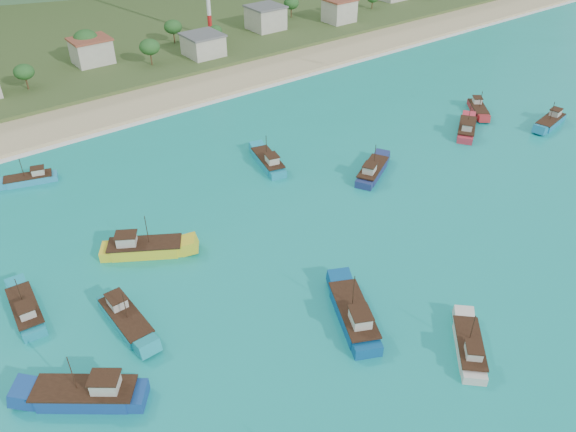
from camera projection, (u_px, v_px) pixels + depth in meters
ground at (393, 279)px, 79.17m from camera, size 600.00×600.00×0.00m
beach at (148, 101)px, 131.01m from camera, size 400.00×18.00×1.20m
land at (60, 37)px, 171.04m from camera, size 400.00×110.00×2.40m
surf_line at (167, 114)px, 124.78m from camera, size 400.00×2.50×0.08m
village at (134, 48)px, 147.89m from camera, size 211.76×28.82×6.63m
vegetation at (105, 51)px, 144.45m from camera, size 271.97×25.58×8.88m
boat_0 at (268, 162)px, 105.35m from camera, size 5.59×11.13×6.32m
boat_1 at (26, 311)px, 72.98m from camera, size 3.71×10.34×6.00m
boat_2 at (30, 180)px, 100.45m from camera, size 9.52×5.21×5.40m
boat_3 at (469, 348)px, 67.77m from camera, size 8.87×9.03×5.77m
boat_5 at (550, 122)px, 119.90m from camera, size 10.54×4.77×6.01m
boat_11 at (88, 395)px, 61.90m from camera, size 12.19×10.59×7.41m
boat_12 at (466, 130)px, 116.74m from camera, size 10.60×8.68×6.32m
boat_13 at (144, 249)px, 83.46m from camera, size 12.18×9.32×7.14m
boat_15 at (478, 109)px, 125.50m from camera, size 8.11×9.04×5.56m
boat_21 at (372, 172)px, 102.46m from camera, size 10.87×7.83×6.30m
boat_24 at (354, 316)px, 71.86m from camera, size 8.61×12.70×7.29m
boat_25 at (126, 319)px, 71.63m from camera, size 3.49×10.88×6.38m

